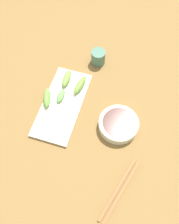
# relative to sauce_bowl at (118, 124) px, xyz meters

# --- Properties ---
(tabletop) EXTENTS (2.10, 2.10, 0.02)m
(tabletop) POSITION_rel_sauce_bowl_xyz_m (0.13, -0.04, -0.03)
(tabletop) COLOR olive
(tabletop) RESTS_ON ground
(sauce_bowl) EXTENTS (0.14, 0.14, 0.04)m
(sauce_bowl) POSITION_rel_sauce_bowl_xyz_m (0.00, 0.00, 0.00)
(sauce_bowl) COLOR silver
(sauce_bowl) RESTS_ON tabletop
(serving_plate) EXTENTS (0.14, 0.32, 0.01)m
(serving_plate) POSITION_rel_sauce_bowl_xyz_m (0.23, -0.03, -0.02)
(serving_plate) COLOR silver
(serving_plate) RESTS_ON tabletop
(broccoli_stalk_0) EXTENTS (0.03, 0.06, 0.02)m
(broccoli_stalk_0) POSITION_rel_sauce_bowl_xyz_m (0.24, -0.05, 0.00)
(broccoli_stalk_0) COLOR #6BA556
(broccoli_stalk_0) RESTS_ON serving_plate
(broccoli_stalk_1) EXTENTS (0.04, 0.09, 0.03)m
(broccoli_stalk_1) POSITION_rel_sauce_bowl_xyz_m (0.18, -0.12, 0.00)
(broccoli_stalk_1) COLOR #729F3E
(broccoli_stalk_1) RESTS_ON serving_plate
(broccoli_stalk_2) EXTENTS (0.03, 0.08, 0.03)m
(broccoli_stalk_2) POSITION_rel_sauce_bowl_xyz_m (0.24, -0.13, 0.00)
(broccoli_stalk_2) COLOR #76A445
(broccoli_stalk_2) RESTS_ON serving_plate
(broccoli_stalk_3) EXTENTS (0.05, 0.09, 0.03)m
(broccoli_stalk_3) POSITION_rel_sauce_bowl_xyz_m (0.29, -0.03, 0.01)
(broccoli_stalk_3) COLOR #70B446
(broccoli_stalk_3) RESTS_ON serving_plate
(chopsticks) EXTENTS (0.09, 0.23, 0.01)m
(chopsticks) POSITION_rel_sauce_bowl_xyz_m (-0.06, 0.22, -0.02)
(chopsticks) COLOR #925B33
(chopsticks) RESTS_ON tabletop
(tea_cup) EXTENTS (0.06, 0.06, 0.06)m
(tea_cup) POSITION_rel_sauce_bowl_xyz_m (0.15, -0.27, 0.01)
(tea_cup) COLOR #487262
(tea_cup) RESTS_ON tabletop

